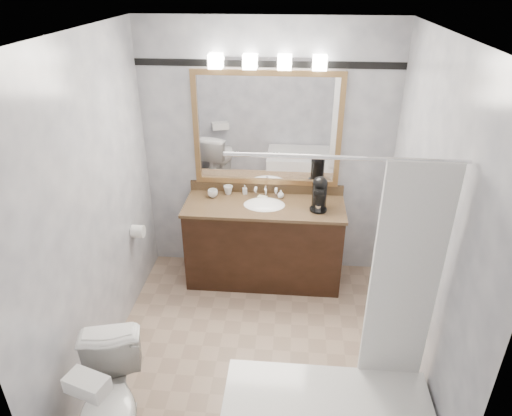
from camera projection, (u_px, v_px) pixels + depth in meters
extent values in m
cube|color=tan|center=(255.00, 349.00, 3.84)|extent=(2.40, 2.60, 0.01)
cube|color=white|center=(254.00, 33.00, 2.68)|extent=(2.40, 2.60, 0.01)
cube|color=silver|center=(267.00, 154.00, 4.41)|extent=(2.40, 0.01, 2.50)
cube|color=silver|center=(230.00, 356.00, 2.11)|extent=(2.40, 0.01, 2.50)
cube|color=silver|center=(92.00, 213.00, 3.35)|extent=(0.01, 2.60, 2.50)
cube|color=silver|center=(427.00, 227.00, 3.17)|extent=(0.01, 2.60, 2.50)
cube|color=black|center=(264.00, 244.00, 4.54)|extent=(1.50, 0.55, 0.82)
cube|color=brown|center=(264.00, 206.00, 4.35)|extent=(1.53, 0.58, 0.03)
cube|color=brown|center=(266.00, 188.00, 4.55)|extent=(1.53, 0.03, 0.10)
ellipsoid|color=white|center=(264.00, 207.00, 4.35)|extent=(0.44, 0.34, 0.14)
cube|color=#A87D4C|center=(268.00, 73.00, 4.03)|extent=(1.40, 0.04, 0.05)
cube|color=#A87D4C|center=(266.00, 181.00, 4.52)|extent=(1.40, 0.04, 0.05)
cube|color=#A87D4C|center=(196.00, 128.00, 4.32)|extent=(0.05, 0.04, 1.00)
cube|color=#A87D4C|center=(340.00, 132.00, 4.22)|extent=(0.05, 0.04, 1.00)
cube|color=white|center=(267.00, 130.00, 4.28)|extent=(1.30, 0.01, 1.00)
cube|color=silver|center=(268.00, 58.00, 3.96)|extent=(0.90, 0.05, 0.03)
cube|color=white|center=(216.00, 61.00, 3.96)|extent=(0.12, 0.12, 0.12)
cube|color=white|center=(250.00, 62.00, 3.94)|extent=(0.12, 0.12, 0.12)
cube|color=white|center=(285.00, 62.00, 3.91)|extent=(0.12, 0.12, 0.12)
cube|color=white|center=(320.00, 63.00, 3.89)|extent=(0.12, 0.12, 0.12)
cube|color=black|center=(268.00, 64.00, 4.01)|extent=(2.40, 0.01, 0.06)
cylinder|color=silver|center=(345.00, 158.00, 2.42)|extent=(1.30, 0.02, 0.02)
cube|color=white|center=(404.00, 282.00, 2.74)|extent=(0.40, 0.04, 1.55)
cylinder|color=white|center=(138.00, 231.00, 4.19)|extent=(0.11, 0.12, 0.12)
imported|color=white|center=(111.00, 404.00, 2.93)|extent=(0.57, 0.78, 0.72)
cube|color=white|center=(87.00, 385.00, 2.56)|extent=(0.27, 0.20, 0.10)
cylinder|color=black|center=(318.00, 209.00, 4.23)|extent=(0.16, 0.16, 0.02)
cylinder|color=black|center=(319.00, 195.00, 4.23)|extent=(0.14, 0.14, 0.24)
sphere|color=black|center=(320.00, 184.00, 4.17)|extent=(0.14, 0.14, 0.14)
cube|color=black|center=(319.00, 191.00, 4.13)|extent=(0.10, 0.10, 0.05)
cylinder|color=silver|center=(318.00, 208.00, 4.21)|extent=(0.05, 0.05, 0.05)
imported|color=white|center=(213.00, 193.00, 4.47)|extent=(0.12, 0.12, 0.08)
imported|color=white|center=(228.00, 190.00, 4.53)|extent=(0.11, 0.11, 0.08)
imported|color=white|center=(245.00, 190.00, 4.53)|extent=(0.05, 0.05, 0.09)
imported|color=white|center=(281.00, 194.00, 4.45)|extent=(0.08, 0.08, 0.08)
cube|color=beige|center=(262.00, 198.00, 4.44)|extent=(0.10, 0.08, 0.03)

